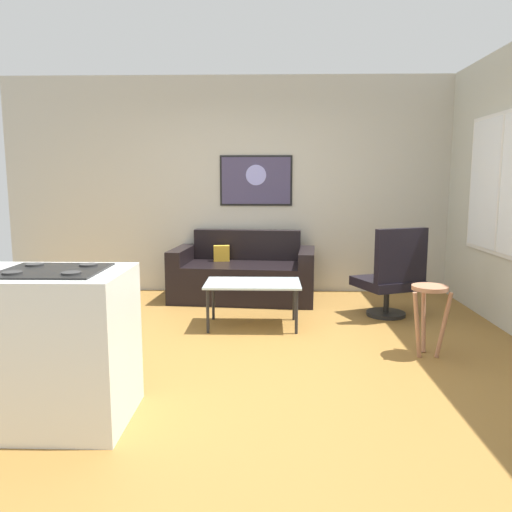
# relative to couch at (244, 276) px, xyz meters

# --- Properties ---
(ground) EXTENTS (6.40, 6.40, 0.04)m
(ground) POSITION_rel_couch_xyz_m (0.05, -1.94, -0.31)
(ground) COLOR olive
(back_wall) EXTENTS (6.40, 0.05, 2.80)m
(back_wall) POSITION_rel_couch_xyz_m (0.05, 0.48, 1.11)
(back_wall) COLOR #BBB6A7
(back_wall) RESTS_ON ground
(couch) EXTENTS (1.82, 1.04, 0.84)m
(couch) POSITION_rel_couch_xyz_m (0.00, 0.00, 0.00)
(couch) COLOR black
(couch) RESTS_ON ground
(coffee_table) EXTENTS (0.96, 0.58, 0.46)m
(coffee_table) POSITION_rel_couch_xyz_m (0.15, -1.21, 0.13)
(coffee_table) COLOR silver
(coffee_table) RESTS_ON ground
(armchair) EXTENTS (0.78, 0.77, 0.98)m
(armchair) POSITION_rel_couch_xyz_m (1.64, -0.84, 0.17)
(armchair) COLOR black
(armchair) RESTS_ON ground
(bar_stool) EXTENTS (0.34, 0.34, 0.61)m
(bar_stool) POSITION_rel_couch_xyz_m (1.66, -2.05, 0.17)
(bar_stool) COLOR #A56F51
(bar_stool) RESTS_ON ground
(kitchen_counter) EXTENTS (1.35, 0.71, 0.96)m
(kitchen_counter) POSITION_rel_couch_xyz_m (-1.22, -3.28, 0.18)
(kitchen_counter) COLOR silver
(kitchen_counter) RESTS_ON ground
(wall_painting) EXTENTS (0.94, 0.03, 0.65)m
(wall_painting) POSITION_rel_couch_xyz_m (0.14, 0.44, 1.18)
(wall_painting) COLOR black
(window) EXTENTS (0.03, 1.54, 1.44)m
(window) POSITION_rel_couch_xyz_m (2.63, -1.04, 1.14)
(window) COLOR silver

